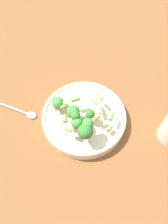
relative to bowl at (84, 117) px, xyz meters
The scene contains 4 objects.
ground_plane 0.02m from the bowl, ahead, with size 3.00×3.00×0.00m, color brown.
bowl is the anchor object (origin of this frame).
pasta_salad 0.08m from the bowl, 81.45° to the left, with size 0.20×0.17×0.08m.
spoon 0.22m from the bowl, 10.57° to the left, with size 0.17×0.03×0.01m.
Camera 1 is at (-0.11, 0.33, 0.65)m, focal length 35.00 mm.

